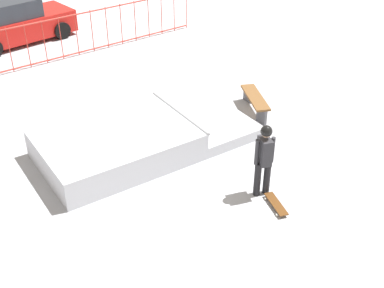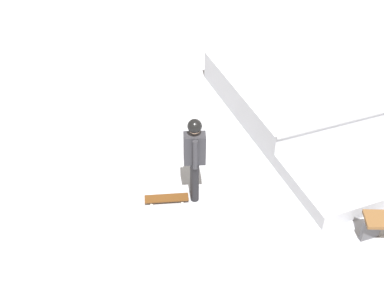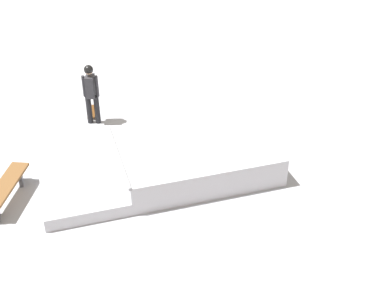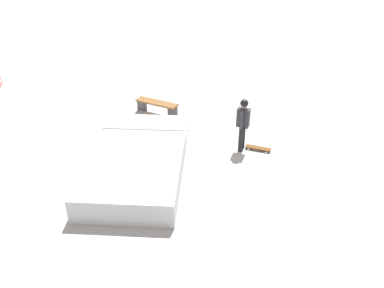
# 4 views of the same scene
# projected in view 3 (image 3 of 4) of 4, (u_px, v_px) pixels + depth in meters

# --- Properties ---
(ground_plane) EXTENTS (60.00, 60.00, 0.00)m
(ground_plane) POSITION_uv_depth(u_px,v_px,m) (185.00, 167.00, 12.34)
(ground_plane) COLOR #A8AAB2
(skate_ramp) EXTENTS (5.44, 2.68, 0.74)m
(skate_ramp) POSITION_uv_depth(u_px,v_px,m) (176.00, 161.00, 12.00)
(skate_ramp) COLOR #B0B3BB
(skate_ramp) RESTS_ON ground
(skater) EXTENTS (0.42, 0.43, 1.73)m
(skater) POSITION_uv_depth(u_px,v_px,m) (91.00, 90.00, 13.72)
(skater) COLOR black
(skater) RESTS_ON ground
(skateboard) EXTENTS (0.41, 0.82, 0.09)m
(skateboard) POSITION_uv_depth(u_px,v_px,m) (93.00, 111.00, 14.65)
(skateboard) COLOR #593314
(skateboard) RESTS_ON ground
(park_bench) EXTENTS (0.97, 1.63, 0.48)m
(park_bench) POSITION_uv_depth(u_px,v_px,m) (8.00, 187.00, 11.05)
(park_bench) COLOR brown
(park_bench) RESTS_ON ground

